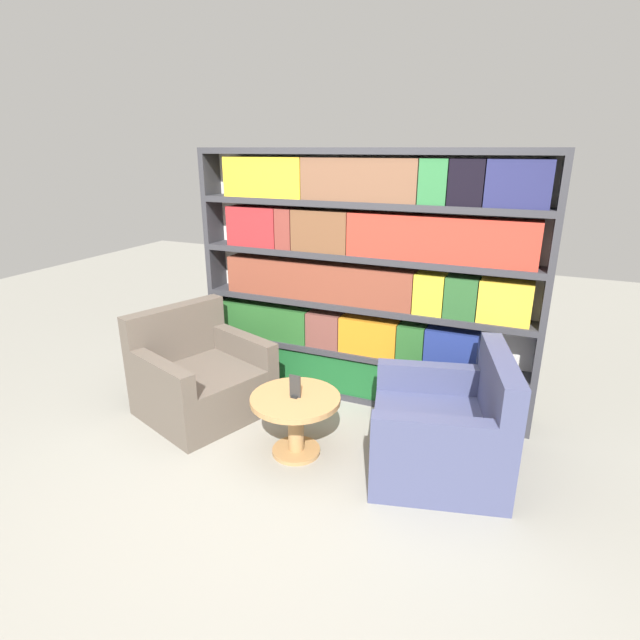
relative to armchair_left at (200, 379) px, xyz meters
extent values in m
plane|color=gray|center=(1.12, -0.59, -0.29)|extent=(14.00, 14.00, 0.00)
cube|color=silver|center=(1.12, 0.90, 0.77)|extent=(2.90, 0.05, 2.12)
cube|color=#333338|center=(-0.30, 0.78, 0.77)|extent=(0.05, 0.30, 2.12)
cube|color=#333338|center=(2.55, 0.78, 0.77)|extent=(0.05, 0.30, 2.12)
cube|color=#333338|center=(1.12, 0.78, -0.26)|extent=(2.80, 0.30, 0.05)
cube|color=#333338|center=(1.12, 0.78, 0.14)|extent=(2.80, 0.30, 0.05)
cube|color=#333338|center=(1.12, 0.78, 0.56)|extent=(2.80, 0.30, 0.05)
cube|color=#333338|center=(1.12, 0.78, 0.99)|extent=(2.80, 0.30, 0.05)
cube|color=#333338|center=(1.12, 0.78, 1.41)|extent=(2.80, 0.30, 0.05)
cube|color=#333338|center=(1.12, 0.78, 1.81)|extent=(2.80, 0.30, 0.05)
cube|color=#195A27|center=(0.89, 0.75, -0.07)|extent=(1.84, 0.20, 0.33)
cube|color=#A82D21|center=(1.89, 0.75, -0.07)|extent=(0.14, 0.20, 0.33)
cube|color=black|center=(2.23, 0.75, -0.07)|extent=(0.54, 0.20, 0.33)
cube|color=#255A25|center=(0.22, 0.75, 0.32)|extent=(0.87, 0.20, 0.31)
cube|color=brown|center=(0.82, 0.75, 0.32)|extent=(0.30, 0.20, 0.31)
cube|color=orange|center=(1.23, 0.75, 0.32)|extent=(0.50, 0.20, 0.31)
cube|color=#265A25|center=(1.59, 0.75, 0.32)|extent=(0.22, 0.20, 0.31)
cube|color=navy|center=(1.92, 0.75, 0.32)|extent=(0.41, 0.20, 0.31)
cube|color=brown|center=(0.74, 0.75, 0.75)|extent=(1.69, 0.20, 0.32)
cube|color=gold|center=(1.71, 0.75, 0.75)|extent=(0.23, 0.20, 0.32)
cube|color=#275627|center=(1.95, 0.75, 0.75)|extent=(0.24, 0.20, 0.32)
cube|color=gold|center=(2.27, 0.75, 0.75)|extent=(0.38, 0.20, 0.32)
cube|color=maroon|center=(0.14, 0.75, 1.18)|extent=(0.47, 0.20, 0.34)
cube|color=brown|center=(0.46, 0.75, 1.18)|extent=(0.14, 0.20, 0.34)
cube|color=brown|center=(0.78, 0.75, 1.18)|extent=(0.49, 0.20, 0.34)
cube|color=red|center=(1.75, 0.75, 1.18)|extent=(1.43, 0.20, 0.34)
cube|color=gold|center=(0.27, 0.75, 1.60)|extent=(0.72, 0.20, 0.32)
cube|color=brown|center=(1.11, 0.75, 1.60)|extent=(0.94, 0.20, 0.32)
cube|color=#2B6C38|center=(1.68, 0.75, 1.60)|extent=(0.21, 0.20, 0.32)
cube|color=black|center=(1.92, 0.75, 1.60)|extent=(0.24, 0.20, 0.32)
cube|color=navy|center=(2.26, 0.75, 1.60)|extent=(0.43, 0.20, 0.32)
cube|color=brown|center=(0.04, -0.02, -0.09)|extent=(1.13, 1.15, 0.40)
cube|color=brown|center=(-0.30, 0.11, 0.34)|extent=(0.44, 0.91, 0.46)
cube|color=brown|center=(-0.02, -0.41, 0.21)|extent=(0.73, 0.36, 0.21)
cube|color=brown|center=(0.24, 0.33, 0.21)|extent=(0.73, 0.36, 0.21)
cube|color=#42476B|center=(1.98, -0.02, -0.09)|extent=(1.07, 1.10, 0.40)
cube|color=#42476B|center=(2.33, 0.08, 0.34)|extent=(0.36, 0.92, 0.46)
cube|color=#42476B|center=(1.81, 0.35, 0.21)|extent=(0.74, 0.30, 0.21)
cube|color=#42476B|center=(2.01, -0.42, 0.21)|extent=(0.74, 0.30, 0.21)
cylinder|color=#AD7F4C|center=(1.01, -0.24, -0.08)|extent=(0.12, 0.12, 0.42)
cylinder|color=#AD7F4C|center=(1.01, -0.24, -0.27)|extent=(0.35, 0.35, 0.03)
cylinder|color=#AD7F4C|center=(1.01, -0.24, 0.15)|extent=(0.64, 0.64, 0.04)
cube|color=black|center=(1.01, -0.24, 0.17)|extent=(0.05, 0.06, 0.01)
cube|color=#2D2D2D|center=(1.01, -0.24, 0.25)|extent=(0.08, 0.01, 0.17)
camera|label=1|loc=(2.43, -3.06, 1.83)|focal=28.00mm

